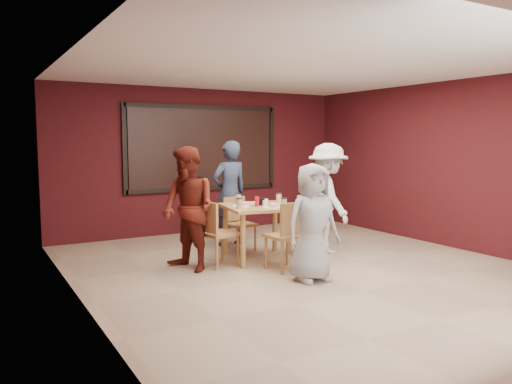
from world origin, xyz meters
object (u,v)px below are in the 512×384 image
diner_left (188,209)px  chair_front (289,232)px  chair_left (215,230)px  diner_right (328,198)px  chair_back (238,220)px  diner_back (230,193)px  dining_table (260,212)px  chair_right (310,221)px  diner_front (312,223)px

diner_left → chair_front: bearing=41.3°
chair_left → diner_left: bearing=178.0°
diner_right → chair_back: bearing=65.9°
chair_left → diner_back: diner_back is taller
dining_table → chair_back: 0.79m
chair_back → chair_right: 1.19m
chair_left → diner_left: diner_left is taller
chair_right → chair_front: bearing=-141.2°
diner_left → diner_right: (2.38, -0.07, 0.02)m
diner_left → chair_back: bearing=107.2°
diner_back → chair_front: bearing=84.0°
chair_left → diner_back: size_ratio=0.53×
diner_front → diner_left: size_ratio=0.88×
diner_back → diner_front: bearing=84.5°
dining_table → diner_front: size_ratio=0.80×
chair_back → diner_back: (0.05, 0.39, 0.41)m
diner_front → diner_right: 1.72m
diner_left → diner_right: bearing=72.0°
dining_table → chair_left: (-0.78, -0.06, -0.19)m
chair_front → chair_left: (-0.77, 0.73, -0.01)m
diner_right → dining_table: bearing=97.1°
chair_right → diner_left: (-2.05, 0.04, 0.34)m
chair_left → diner_back: 1.53m
chair_left → dining_table: bearing=4.5°
dining_table → diner_right: (1.19, -0.12, 0.16)m
dining_table → chair_left: dining_table is taller
chair_back → chair_left: bearing=-134.8°
diner_front → diner_back: 2.49m
chair_front → diner_front: diner_front is taller
chair_front → chair_left: 1.06m
diner_left → chair_left: bearing=71.7°
chair_right → diner_left: size_ratio=0.54×
dining_table → chair_back: bearing=87.9°
diner_right → chair_left: bearing=101.1°
dining_table → chair_front: bearing=-90.8°
chair_right → diner_front: diner_front is taller
chair_front → diner_left: size_ratio=0.56×
chair_front → diner_left: (-1.17, 0.74, 0.31)m
diner_back → diner_left: (-1.26, -1.20, -0.04)m
chair_left → diner_left: (-0.40, 0.01, 0.33)m
diner_left → diner_back: bearing=117.3°
chair_left → diner_front: (0.77, -1.27, 0.22)m
dining_table → diner_front: bearing=-90.5°
chair_front → diner_front: 0.58m
chair_right → diner_left: 2.08m
chair_back → diner_front: size_ratio=0.57×
chair_front → diner_left: bearing=147.7°
chair_front → chair_left: bearing=136.7°
diner_right → diner_back: bearing=54.2°
chair_back → diner_left: 1.50m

